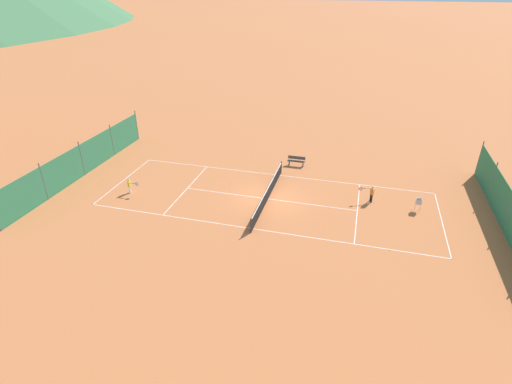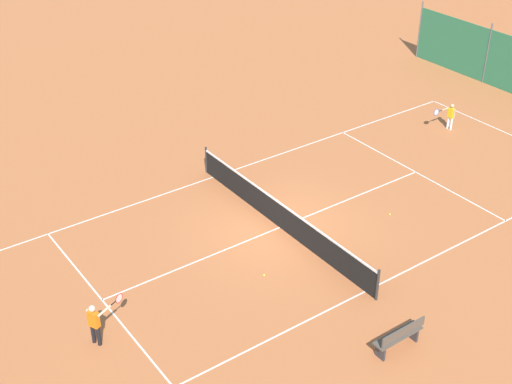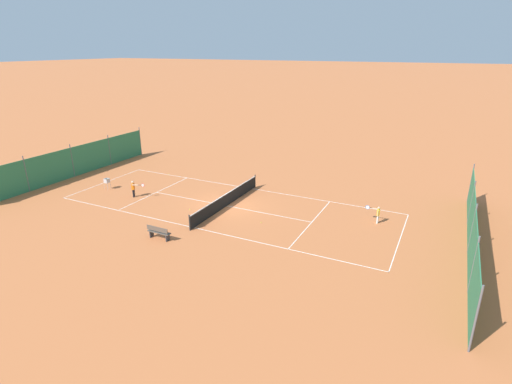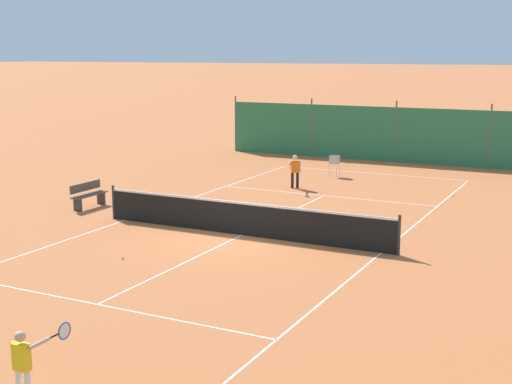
{
  "view_description": "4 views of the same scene",
  "coord_description": "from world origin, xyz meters",
  "px_view_note": "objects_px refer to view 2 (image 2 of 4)",
  "views": [
    {
      "loc": [
        -24.84,
        -5.85,
        14.28
      ],
      "look_at": [
        -1.28,
        0.57,
        1.16
      ],
      "focal_mm": 28.0,
      "sensor_mm": 36.0,
      "label": 1
    },
    {
      "loc": [
        15.45,
        -12.02,
        13.19
      ],
      "look_at": [
        -0.53,
        -0.6,
        1.32
      ],
      "focal_mm": 50.0,
      "sensor_mm": 36.0,
      "label": 2
    },
    {
      "loc": [
        22.89,
        13.67,
        10.76
      ],
      "look_at": [
        -0.02,
        2.33,
        1.43
      ],
      "focal_mm": 28.0,
      "sensor_mm": 36.0,
      "label": 3
    },
    {
      "loc": [
        -9.25,
        17.42,
        5.12
      ],
      "look_at": [
        0.35,
        -1.56,
        0.95
      ],
      "focal_mm": 50.0,
      "sensor_mm": 36.0,
      "label": 4
    }
  ],
  "objects_px": {
    "player_far_baseline": "(95,321)",
    "tennis_ball_alley_left": "(264,275)",
    "tennis_net": "(280,215)",
    "player_far_service": "(450,115)",
    "tennis_ball_far_corner": "(390,214)",
    "courtside_bench": "(399,336)"
  },
  "relations": [
    {
      "from": "player_far_baseline",
      "to": "tennis_ball_alley_left",
      "type": "height_order",
      "value": "player_far_baseline"
    },
    {
      "from": "tennis_net",
      "to": "tennis_ball_alley_left",
      "type": "relative_size",
      "value": 139.09
    },
    {
      "from": "player_far_service",
      "to": "tennis_ball_far_corner",
      "type": "bearing_deg",
      "value": -63.45
    },
    {
      "from": "player_far_baseline",
      "to": "tennis_ball_far_corner",
      "type": "bearing_deg",
      "value": 89.87
    },
    {
      "from": "tennis_ball_far_corner",
      "to": "player_far_baseline",
      "type": "bearing_deg",
      "value": -90.13
    },
    {
      "from": "player_far_baseline",
      "to": "tennis_ball_far_corner",
      "type": "distance_m",
      "value": 10.73
    },
    {
      "from": "tennis_ball_far_corner",
      "to": "tennis_ball_alley_left",
      "type": "xyz_separation_m",
      "value": [
        0.23,
        -5.45,
        0.0
      ]
    },
    {
      "from": "courtside_bench",
      "to": "tennis_ball_far_corner",
      "type": "bearing_deg",
      "value": 137.14
    },
    {
      "from": "tennis_ball_alley_left",
      "to": "courtside_bench",
      "type": "distance_m",
      "value": 4.68
    },
    {
      "from": "player_far_baseline",
      "to": "tennis_ball_far_corner",
      "type": "xyz_separation_m",
      "value": [
        0.03,
        10.71,
        -0.72
      ]
    },
    {
      "from": "tennis_net",
      "to": "player_far_baseline",
      "type": "height_order",
      "value": "player_far_baseline"
    },
    {
      "from": "tennis_ball_far_corner",
      "to": "tennis_net",
      "type": "bearing_deg",
      "value": -114.23
    },
    {
      "from": "player_far_service",
      "to": "courtside_bench",
      "type": "distance_m",
      "value": 13.79
    },
    {
      "from": "tennis_ball_alley_left",
      "to": "player_far_service",
      "type": "bearing_deg",
      "value": 106.41
    },
    {
      "from": "tennis_ball_far_corner",
      "to": "courtside_bench",
      "type": "xyz_separation_m",
      "value": [
        4.78,
        -4.43,
        0.42
      ]
    },
    {
      "from": "player_far_service",
      "to": "player_far_baseline",
      "type": "relative_size",
      "value": 0.89
    },
    {
      "from": "tennis_ball_far_corner",
      "to": "tennis_ball_alley_left",
      "type": "relative_size",
      "value": 1.0
    },
    {
      "from": "tennis_net",
      "to": "tennis_ball_far_corner",
      "type": "bearing_deg",
      "value": 65.77
    },
    {
      "from": "tennis_ball_far_corner",
      "to": "courtside_bench",
      "type": "bearing_deg",
      "value": -42.86
    },
    {
      "from": "player_far_baseline",
      "to": "tennis_ball_far_corner",
      "type": "height_order",
      "value": "player_far_baseline"
    },
    {
      "from": "tennis_net",
      "to": "player_far_baseline",
      "type": "relative_size",
      "value": 7.15
    },
    {
      "from": "tennis_ball_far_corner",
      "to": "courtside_bench",
      "type": "relative_size",
      "value": 0.04
    }
  ]
}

